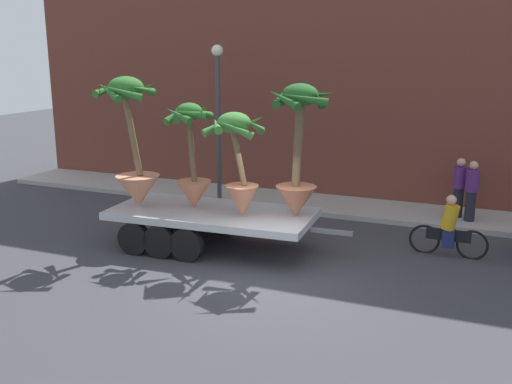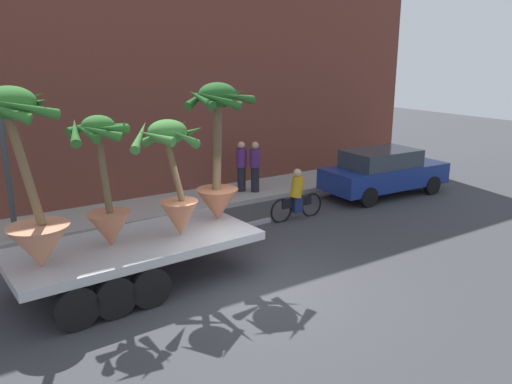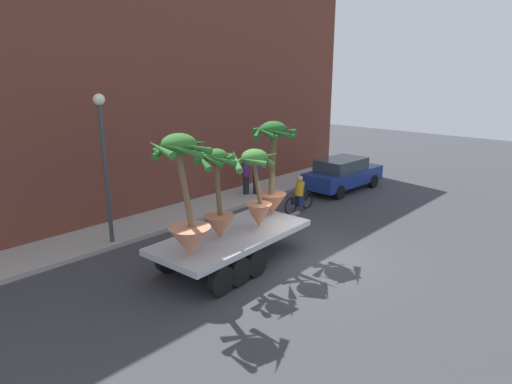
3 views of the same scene
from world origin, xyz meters
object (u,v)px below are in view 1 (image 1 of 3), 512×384
(flatbed_trailer, at_px, (203,218))
(potted_palm_extra, at_px, (133,150))
(potted_palm_rear, at_px, (298,154))
(pedestrian_near_gate, at_px, (472,190))
(street_lamp, at_px, (218,103))
(pedestrian_far_left, at_px, (459,186))
(potted_palm_front, at_px, (238,162))
(potted_palm_middle, at_px, (192,162))
(cyclist, at_px, (449,229))

(flatbed_trailer, bearing_deg, potted_palm_extra, -168.58)
(potted_palm_rear, distance_m, pedestrian_near_gate, 5.77)
(potted_palm_rear, height_order, potted_palm_extra, potted_palm_extra)
(flatbed_trailer, xyz_separation_m, street_lamp, (-1.48, 3.98, 2.48))
(pedestrian_far_left, xyz_separation_m, street_lamp, (-7.23, -0.75, 2.19))
(potted_palm_rear, bearing_deg, pedestrian_near_gate, 48.02)
(potted_palm_front, relative_size, pedestrian_near_gate, 1.45)
(potted_palm_rear, relative_size, potted_palm_extra, 0.97)
(flatbed_trailer, xyz_separation_m, pedestrian_far_left, (5.75, 4.73, 0.30))
(potted_palm_middle, height_order, pedestrian_near_gate, potted_palm_middle)
(potted_palm_middle, relative_size, pedestrian_far_left, 1.53)
(potted_palm_middle, bearing_deg, potted_palm_extra, -165.68)
(pedestrian_near_gate, bearing_deg, pedestrian_far_left, 138.21)
(potted_palm_front, height_order, pedestrian_far_left, potted_palm_front)
(potted_palm_rear, xyz_separation_m, street_lamp, (-3.85, 3.71, 0.73))
(potted_palm_rear, relative_size, pedestrian_far_left, 1.83)
(cyclist, bearing_deg, pedestrian_near_gate, 82.57)
(cyclist, relative_size, pedestrian_near_gate, 1.08)
(potted_palm_extra, bearing_deg, flatbed_trailer, 11.42)
(potted_palm_middle, bearing_deg, potted_palm_front, -9.38)
(pedestrian_near_gate, distance_m, pedestrian_far_left, 0.47)
(street_lamp, bearing_deg, potted_palm_front, -58.61)
(potted_palm_middle, xyz_separation_m, pedestrian_far_left, (6.04, 4.71, -1.11))
(potted_palm_middle, bearing_deg, pedestrian_far_left, 37.94)
(potted_palm_middle, bearing_deg, flatbed_trailer, -3.99)
(potted_palm_rear, bearing_deg, flatbed_trailer, -173.58)
(potted_palm_front, bearing_deg, cyclist, 21.70)
(potted_palm_middle, relative_size, cyclist, 1.42)
(flatbed_trailer, distance_m, potted_palm_middle, 1.43)
(pedestrian_far_left, bearing_deg, street_lamp, -174.10)
(flatbed_trailer, relative_size, potted_palm_rear, 1.94)
(potted_palm_front, relative_size, cyclist, 1.34)
(potted_palm_front, xyz_separation_m, street_lamp, (-2.55, 4.18, 0.95))
(potted_palm_rear, distance_m, street_lamp, 5.40)
(potted_palm_rear, height_order, cyclist, potted_palm_rear)
(potted_palm_middle, height_order, street_lamp, street_lamp)
(cyclist, distance_m, pedestrian_far_left, 3.09)
(potted_palm_extra, height_order, street_lamp, street_lamp)
(street_lamp, bearing_deg, potted_palm_rear, -43.97)
(pedestrian_near_gate, bearing_deg, street_lamp, -176.70)
(potted_palm_extra, height_order, pedestrian_far_left, potted_palm_extra)
(potted_palm_extra, bearing_deg, potted_palm_front, 2.94)
(pedestrian_near_gate, relative_size, street_lamp, 0.35)
(potted_palm_middle, bearing_deg, potted_palm_rear, 5.31)
(potted_palm_rear, relative_size, cyclist, 1.70)
(pedestrian_far_left, bearing_deg, potted_palm_extra, -145.83)
(pedestrian_far_left, height_order, street_lamp, street_lamp)
(flatbed_trailer, distance_m, pedestrian_near_gate, 7.54)
(potted_palm_middle, bearing_deg, cyclist, 15.18)
(potted_palm_middle, distance_m, pedestrian_near_gate, 7.83)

